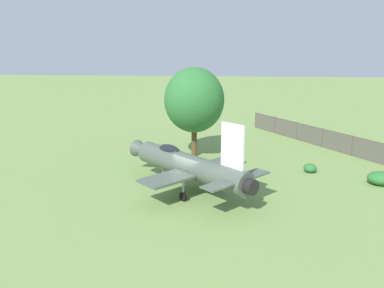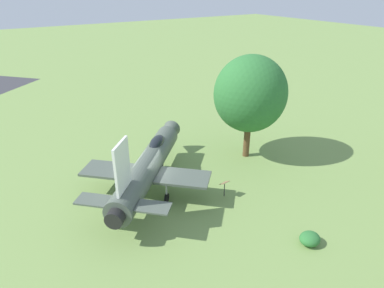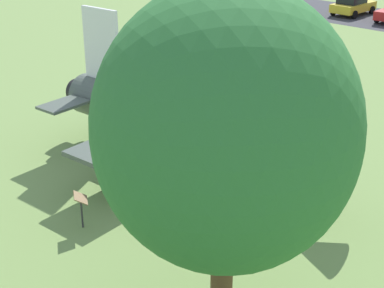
% 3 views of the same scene
% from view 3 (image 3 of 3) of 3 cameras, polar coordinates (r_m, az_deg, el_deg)
% --- Properties ---
extents(ground_plane, '(200.00, 200.00, 0.00)m').
position_cam_3_polar(ground_plane, '(21.56, -1.16, -2.31)').
color(ground_plane, '#75934C').
extents(display_jet, '(10.18, 10.49, 5.39)m').
position_cam_3_polar(display_jet, '(20.60, -0.45, 2.10)').
color(display_jet, '#4C564C').
rests_on(display_jet, ground_plane).
extents(shade_tree, '(5.56, 5.31, 8.05)m').
position_cam_3_polar(shade_tree, '(11.48, 3.27, 1.49)').
color(shade_tree, brown).
rests_on(shade_tree, ground_plane).
extents(info_plaque, '(0.65, 0.48, 1.14)m').
position_cam_3_polar(info_plaque, '(17.83, -10.80, -5.65)').
color(info_plaque, '#333333').
rests_on(info_plaque, ground_plane).
extents(parked_car_yellow, '(4.08, 4.33, 1.47)m').
position_cam_3_polar(parked_car_yellow, '(49.89, 15.44, 12.93)').
color(parked_car_yellow, gold).
rests_on(parked_car_yellow, ground_plane).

